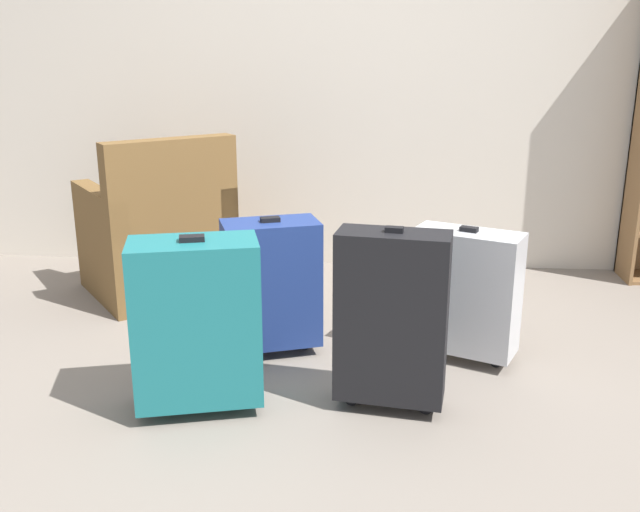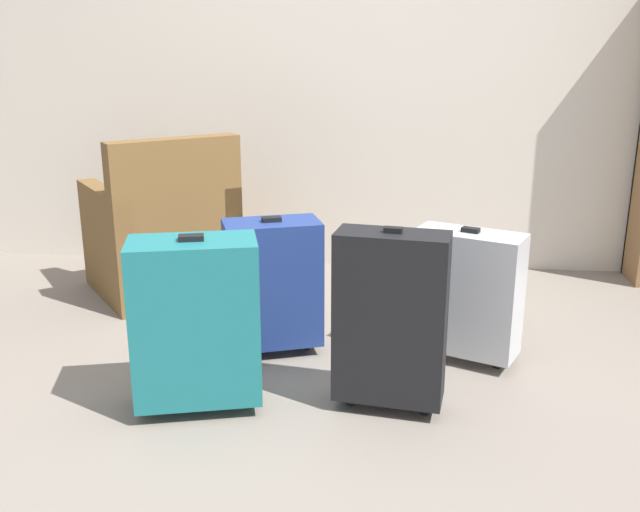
{
  "view_description": "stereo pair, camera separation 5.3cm",
  "coord_description": "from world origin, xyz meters",
  "px_view_note": "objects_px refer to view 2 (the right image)",
  "views": [
    {
      "loc": [
        0.3,
        -2.33,
        1.36
      ],
      "look_at": [
        0.08,
        0.36,
        0.55
      ],
      "focal_mm": 39.75,
      "sensor_mm": 36.0,
      "label": 1
    },
    {
      "loc": [
        0.36,
        -2.33,
        1.36
      ],
      "look_at": [
        0.08,
        0.36,
        0.55
      ],
      "focal_mm": 39.75,
      "sensor_mm": 36.0,
      "label": 2
    }
  ],
  "objects_px": {
    "mug": "(236,292)",
    "suitcase_silver": "(467,292)",
    "suitcase_teal": "(196,321)",
    "suitcase_navy_blue": "(273,283)",
    "suitcase_black": "(390,318)",
    "armchair": "(163,238)"
  },
  "relations": [
    {
      "from": "suitcase_black",
      "to": "suitcase_navy_blue",
      "type": "bearing_deg",
      "value": 137.6
    },
    {
      "from": "armchair",
      "to": "suitcase_silver",
      "type": "xyz_separation_m",
      "value": [
        1.61,
        -0.75,
        0.0
      ]
    },
    {
      "from": "suitcase_silver",
      "to": "suitcase_navy_blue",
      "type": "xyz_separation_m",
      "value": [
        -0.86,
        0.0,
        0.01
      ]
    },
    {
      "from": "mug",
      "to": "suitcase_teal",
      "type": "height_order",
      "value": "suitcase_teal"
    },
    {
      "from": "suitcase_black",
      "to": "suitcase_silver",
      "type": "distance_m",
      "value": 0.59
    },
    {
      "from": "armchair",
      "to": "suitcase_navy_blue",
      "type": "height_order",
      "value": "armchair"
    },
    {
      "from": "suitcase_silver",
      "to": "suitcase_navy_blue",
      "type": "distance_m",
      "value": 0.86
    },
    {
      "from": "armchair",
      "to": "mug",
      "type": "relative_size",
      "value": 8.18
    },
    {
      "from": "armchair",
      "to": "suitcase_black",
      "type": "height_order",
      "value": "armchair"
    },
    {
      "from": "suitcase_black",
      "to": "mug",
      "type": "bearing_deg",
      "value": 126.77
    },
    {
      "from": "armchair",
      "to": "suitcase_teal",
      "type": "bearing_deg",
      "value": -67.19
    },
    {
      "from": "suitcase_teal",
      "to": "mug",
      "type": "bearing_deg",
      "value": 95.5
    },
    {
      "from": "mug",
      "to": "suitcase_teal",
      "type": "xyz_separation_m",
      "value": [
        0.12,
        -1.2,
        0.31
      ]
    },
    {
      "from": "suitcase_black",
      "to": "suitcase_navy_blue",
      "type": "distance_m",
      "value": 0.72
    },
    {
      "from": "mug",
      "to": "suitcase_silver",
      "type": "xyz_separation_m",
      "value": [
        1.18,
        -0.65,
        0.27
      ]
    },
    {
      "from": "suitcase_teal",
      "to": "suitcase_silver",
      "type": "height_order",
      "value": "suitcase_teal"
    },
    {
      "from": "suitcase_silver",
      "to": "suitcase_black",
      "type": "bearing_deg",
      "value": -124.55
    },
    {
      "from": "suitcase_teal",
      "to": "suitcase_navy_blue",
      "type": "distance_m",
      "value": 0.59
    },
    {
      "from": "suitcase_silver",
      "to": "armchair",
      "type": "bearing_deg",
      "value": 154.88
    },
    {
      "from": "suitcase_silver",
      "to": "mug",
      "type": "bearing_deg",
      "value": 151.08
    },
    {
      "from": "suitcase_black",
      "to": "suitcase_silver",
      "type": "height_order",
      "value": "suitcase_black"
    },
    {
      "from": "mug",
      "to": "armchair",
      "type": "bearing_deg",
      "value": 166.42
    }
  ]
}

